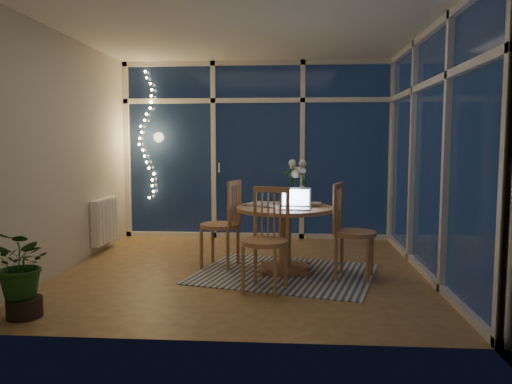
% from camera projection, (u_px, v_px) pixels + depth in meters
% --- Properties ---
extents(floor, '(4.00, 4.00, 0.00)m').
position_uv_depth(floor, '(246.00, 270.00, 5.53)').
color(floor, brown).
rests_on(floor, ground).
extents(ceiling, '(4.00, 4.00, 0.00)m').
position_uv_depth(ceiling, '(245.00, 30.00, 5.28)').
color(ceiling, silver).
rests_on(ceiling, wall_back).
extents(wall_back, '(4.00, 0.04, 2.60)m').
position_uv_depth(wall_back, '(258.00, 150.00, 7.39)').
color(wall_back, beige).
rests_on(wall_back, floor).
extents(wall_front, '(4.00, 0.04, 2.60)m').
position_uv_depth(wall_front, '(218.00, 159.00, 3.42)').
color(wall_front, beige).
rests_on(wall_front, floor).
extents(wall_left, '(0.04, 4.00, 2.60)m').
position_uv_depth(wall_left, '(67.00, 153.00, 5.55)').
color(wall_left, beige).
rests_on(wall_left, floor).
extents(wall_right, '(0.04, 4.00, 2.60)m').
position_uv_depth(wall_right, '(434.00, 153.00, 5.26)').
color(wall_right, beige).
rests_on(wall_right, floor).
extents(window_wall_back, '(4.00, 0.10, 2.60)m').
position_uv_depth(window_wall_back, '(258.00, 151.00, 7.35)').
color(window_wall_back, silver).
rests_on(window_wall_back, floor).
extents(window_wall_right, '(0.10, 4.00, 2.60)m').
position_uv_depth(window_wall_right, '(430.00, 153.00, 5.27)').
color(window_wall_right, silver).
rests_on(window_wall_right, floor).
extents(radiator, '(0.10, 0.70, 0.58)m').
position_uv_depth(radiator, '(105.00, 220.00, 6.53)').
color(radiator, white).
rests_on(radiator, wall_left).
extents(fairy_lights, '(0.24, 0.10, 1.85)m').
position_uv_depth(fairy_lights, '(146.00, 135.00, 7.37)').
color(fairy_lights, '#EEB55F').
rests_on(fairy_lights, window_wall_back).
extents(garden_patio, '(12.00, 6.00, 0.10)m').
position_uv_depth(garden_patio, '(291.00, 213.00, 10.47)').
color(garden_patio, black).
rests_on(garden_patio, ground).
extents(garden_fence, '(11.00, 0.08, 1.80)m').
position_uv_depth(garden_fence, '(269.00, 167.00, 10.91)').
color(garden_fence, '#3E2816').
rests_on(garden_fence, ground).
extents(neighbour_roof, '(7.00, 3.00, 2.20)m').
position_uv_depth(neighbour_roof, '(285.00, 114.00, 13.74)').
color(neighbour_roof, '#373942').
rests_on(neighbour_roof, ground).
extents(garden_shrubs, '(0.90, 0.90, 0.90)m').
position_uv_depth(garden_shrubs, '(219.00, 197.00, 8.92)').
color(garden_shrubs, black).
rests_on(garden_shrubs, ground).
extents(rug, '(2.15, 1.89, 0.01)m').
position_uv_depth(rug, '(284.00, 274.00, 5.37)').
color(rug, beige).
rests_on(rug, floor).
extents(dining_table, '(1.29, 1.29, 0.72)m').
position_uv_depth(dining_table, '(285.00, 239.00, 5.44)').
color(dining_table, '#A37349').
rests_on(dining_table, floor).
extents(chair_left, '(0.57, 0.57, 1.01)m').
position_uv_depth(chair_left, '(220.00, 223.00, 5.64)').
color(chair_left, '#A37349').
rests_on(chair_left, floor).
extents(chair_right, '(0.58, 0.58, 1.01)m').
position_uv_depth(chair_right, '(355.00, 231.00, 5.15)').
color(chair_right, '#A37349').
rests_on(chair_right, floor).
extents(chair_front, '(0.58, 0.58, 1.00)m').
position_uv_depth(chair_front, '(265.00, 239.00, 4.71)').
color(chair_front, '#A37349').
rests_on(chair_front, floor).
extents(laptop, '(0.34, 0.30, 0.24)m').
position_uv_depth(laptop, '(295.00, 198.00, 5.20)').
color(laptop, silver).
rests_on(laptop, dining_table).
extents(flower_vase, '(0.25, 0.25, 0.21)m').
position_uv_depth(flower_vase, '(295.00, 195.00, 5.60)').
color(flower_vase, silver).
rests_on(flower_vase, dining_table).
extents(bowl, '(0.19, 0.19, 0.04)m').
position_uv_depth(bowl, '(314.00, 204.00, 5.47)').
color(bowl, silver).
rests_on(bowl, dining_table).
extents(newspapers, '(0.50, 0.44, 0.02)m').
position_uv_depth(newspapers, '(265.00, 204.00, 5.55)').
color(newspapers, beige).
rests_on(newspapers, dining_table).
extents(phone, '(0.12, 0.10, 0.01)m').
position_uv_depth(phone, '(293.00, 208.00, 5.31)').
color(phone, black).
rests_on(phone, dining_table).
extents(potted_plant, '(0.65, 0.61, 0.76)m').
position_uv_depth(potted_plant, '(23.00, 271.00, 4.01)').
color(potted_plant, '#194619').
rests_on(potted_plant, floor).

